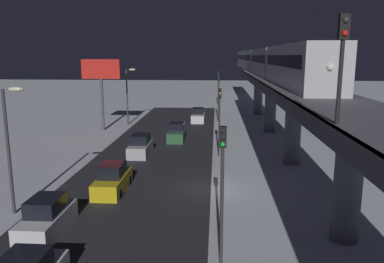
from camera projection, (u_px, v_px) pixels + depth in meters
ground_plane at (206, 189)px, 27.12m from camera, size 240.00×240.00×0.00m
avenue_asphalt at (135, 187)px, 27.44m from camera, size 11.00×85.10×0.01m
elevated_railway at (314, 109)px, 25.51m from camera, size 5.00×85.10×6.83m
subway_train at (260, 60)px, 58.48m from camera, size 2.94×74.07×3.40m
rail_signal at (342, 50)px, 13.79m from camera, size 0.36×0.41×4.00m
sedan_yellow at (112, 180)px, 26.59m from camera, size 1.91×4.60×1.97m
sedan_green at (177, 133)px, 42.63m from camera, size 1.80×4.41×1.97m
sedan_white_2 at (198, 116)px, 54.58m from camera, size 1.80×4.35×1.97m
sedan_silver at (140, 147)px, 36.34m from camera, size 1.80×4.41×1.97m
sedan_white_3 at (47, 218)px, 20.34m from camera, size 1.80×4.30×1.97m
traffic_light_near at (222, 176)px, 16.59m from camera, size 0.32×0.44×6.40m
traffic_light_mid at (219, 112)px, 35.23m from camera, size 0.32×0.44×6.40m
traffic_light_far at (219, 92)px, 53.88m from camera, size 0.32×0.44×6.40m
traffic_light_distant at (218, 83)px, 72.52m from camera, size 0.32×0.44×6.40m
commercial_billboard at (101, 76)px, 47.11m from camera, size 4.80×0.36×8.90m
street_lamp_near at (11, 135)px, 21.99m from camera, size 1.35×0.44×7.65m
street_lamp_far at (129, 90)px, 51.34m from camera, size 1.35×0.44×7.65m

